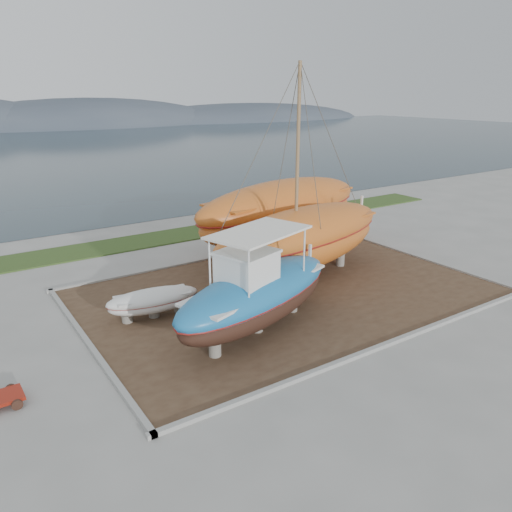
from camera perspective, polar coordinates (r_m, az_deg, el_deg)
ground at (r=20.48m, az=10.30°, el=-7.75°), size 140.00×140.00×0.00m
dirt_patch at (r=23.22m, az=3.50°, el=-4.14°), size 18.00×12.00×0.06m
curb_frame at (r=23.21m, az=3.50°, el=-4.04°), size 18.60×12.60×0.15m
grass_strip at (r=32.61m, az=-8.74°, el=2.40°), size 44.00×3.00×0.08m
sea at (r=84.52m, az=-25.02°, el=10.72°), size 260.00×100.00×0.04m
blue_caique at (r=18.74m, az=0.13°, el=-3.10°), size 8.70×5.05×4.00m
white_dinghy at (r=20.92m, az=-11.65°, el=-5.36°), size 3.95×1.84×1.15m
orange_sailboat at (r=23.19m, az=5.61°, el=8.80°), size 11.45×5.42×10.05m
orange_bare_hull at (r=28.43m, az=2.97°, el=4.42°), size 12.66×5.90×3.99m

